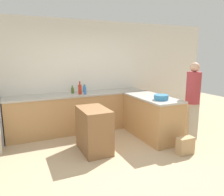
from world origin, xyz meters
TOP-DOWN VIEW (x-y plane):
  - ground_plane at (0.00, 0.00)m, footprint 14.00×14.00m
  - wall_back at (0.00, 2.27)m, footprint 8.00×0.06m
  - counter_back at (0.00, 1.92)m, footprint 3.41×0.67m
  - counter_peninsula at (1.36, 0.86)m, footprint 0.69×1.51m
  - island_table at (-0.09, 0.67)m, footprint 0.51×0.82m
  - mixing_bowl at (1.32, 0.47)m, footprint 0.30×0.30m
  - olive_oil_bottle at (-0.15, 2.01)m, footprint 0.07×0.07m
  - water_bottle_blue at (0.09, 1.74)m, footprint 0.06×0.06m
  - dish_soap_bottle at (0.15, 2.03)m, footprint 0.07×0.07m
  - hot_sauce_bottle at (-0.02, 1.80)m, footprint 0.08×0.08m
  - person_at_peninsula at (2.08, 0.37)m, footprint 0.30×0.30m
  - paper_bag at (1.43, -0.19)m, footprint 0.33×0.17m

SIDE VIEW (x-z plane):
  - ground_plane at x=0.00m, z-range 0.00..0.00m
  - paper_bag at x=1.43m, z-range 0.00..0.33m
  - island_table at x=-0.09m, z-range 0.00..0.85m
  - counter_back at x=0.00m, z-range 0.00..0.94m
  - counter_peninsula at x=1.36m, z-range 0.00..0.94m
  - person_at_peninsula at x=2.08m, z-range 0.08..1.78m
  - mixing_bowl at x=1.32m, z-range 0.93..1.04m
  - olive_oil_bottle at x=-0.15m, z-range 0.92..1.10m
  - dish_soap_bottle at x=0.15m, z-range 0.91..1.11m
  - water_bottle_blue at x=0.09m, z-range 0.91..1.14m
  - hot_sauce_bottle at x=-0.02m, z-range 0.90..1.21m
  - wall_back at x=0.00m, z-range 0.00..2.70m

